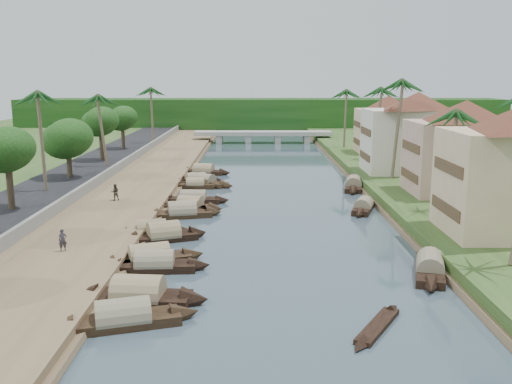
{
  "coord_description": "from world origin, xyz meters",
  "views": [
    {
      "loc": [
        -1.94,
        -45.03,
        13.09
      ],
      "look_at": [
        -1.7,
        10.44,
        2.0
      ],
      "focal_mm": 40.0,
      "sensor_mm": 36.0,
      "label": 1
    }
  ],
  "objects_px": {
    "sampan_0": "(123,319)",
    "bridge": "(263,135)",
    "person_near": "(63,240)",
    "sampan_1": "(139,296)"
  },
  "relations": [
    {
      "from": "bridge",
      "to": "sampan_1",
      "type": "distance_m",
      "value": 85.59
    },
    {
      "from": "bridge",
      "to": "sampan_0",
      "type": "relative_size",
      "value": 3.25
    },
    {
      "from": "bridge",
      "to": "person_near",
      "type": "height_order",
      "value": "person_near"
    },
    {
      "from": "sampan_1",
      "to": "person_near",
      "type": "height_order",
      "value": "person_near"
    },
    {
      "from": "sampan_0",
      "to": "sampan_1",
      "type": "bearing_deg",
      "value": 69.78
    },
    {
      "from": "sampan_0",
      "to": "bridge",
      "type": "bearing_deg",
      "value": 67.26
    },
    {
      "from": "bridge",
      "to": "sampan_1",
      "type": "bearing_deg",
      "value": -95.88
    },
    {
      "from": "sampan_0",
      "to": "person_near",
      "type": "xyz_separation_m",
      "value": [
        -6.78,
        11.04,
        1.2
      ]
    },
    {
      "from": "person_near",
      "to": "sampan_0",
      "type": "bearing_deg",
      "value": -86.34
    },
    {
      "from": "sampan_0",
      "to": "person_near",
      "type": "relative_size",
      "value": 5.26
    }
  ]
}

